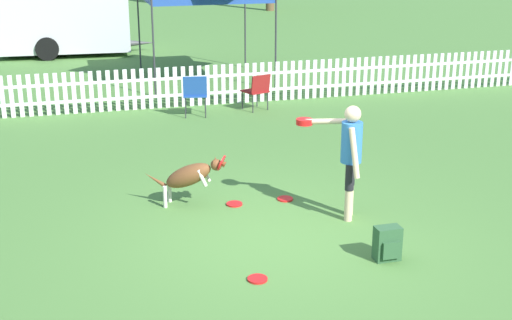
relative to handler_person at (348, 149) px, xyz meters
name	(u,v)px	position (x,y,z in m)	size (l,w,h in m)	color
ground_plane	(279,235)	(-1.06, -0.33, -0.98)	(240.00, 240.00, 0.00)	#4C7A38
handler_person	(348,149)	(0.00, 0.00, 0.00)	(0.79, 0.93, 1.57)	beige
leaping_dog	(190,176)	(-1.98, 0.95, -0.52)	(1.14, 0.66, 0.79)	brown
frisbee_near_handler	(234,204)	(-1.36, 0.84, -0.97)	(0.23, 0.23, 0.02)	red
frisbee_near_dog	(258,279)	(-1.65, -1.44, -0.97)	(0.23, 0.23, 0.02)	red
frisbee_midfield	(285,199)	(-0.60, 0.84, -0.97)	(0.23, 0.23, 0.02)	red
backpack_on_grass	(388,244)	(-0.02, -1.35, -0.77)	(0.31, 0.23, 0.42)	#2D5633
picket_fence	(183,87)	(-1.06, 6.77, -0.53)	(22.03, 0.04, 0.89)	white
folding_chair_center	(257,89)	(0.41, 6.01, -0.51)	(0.60, 0.61, 0.79)	#333338
folding_chair_green_right	(195,92)	(-0.98, 5.84, -0.45)	(0.57, 0.59, 0.88)	#333338
equipment_trailer	(63,16)	(-3.42, 14.44, 0.17)	(4.74, 2.42, 2.18)	silver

